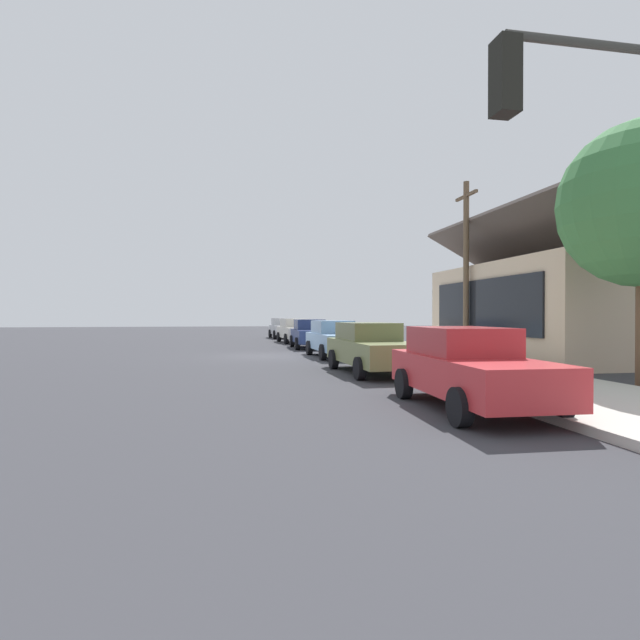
{
  "coord_description": "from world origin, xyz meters",
  "views": [
    {
      "loc": [
        22.55,
        -1.92,
        1.84
      ],
      "look_at": [
        -2.96,
        2.96,
        1.58
      ],
      "focal_mm": 28.33,
      "sensor_mm": 36.0,
      "label": 1
    }
  ],
  "objects_px": {
    "car_olive": "(371,347)",
    "traffic_light_main": "(630,167)",
    "car_skyblue": "(334,338)",
    "car_ivory": "(296,330)",
    "car_navy": "(310,333)",
    "car_cherry": "(468,367)",
    "car_silver": "(283,328)",
    "utility_pole_wooden": "(466,266)",
    "fire_hydrant_red": "(452,364)"
  },
  "relations": [
    {
      "from": "car_cherry",
      "to": "utility_pole_wooden",
      "type": "distance_m",
      "value": 12.39
    },
    {
      "from": "car_ivory",
      "to": "traffic_light_main",
      "type": "relative_size",
      "value": 0.9
    },
    {
      "from": "car_ivory",
      "to": "fire_hydrant_red",
      "type": "bearing_deg",
      "value": 0.72
    },
    {
      "from": "car_silver",
      "to": "car_ivory",
      "type": "xyz_separation_m",
      "value": [
        6.58,
        0.05,
        0.0
      ]
    },
    {
      "from": "car_skyblue",
      "to": "car_olive",
      "type": "relative_size",
      "value": 0.95
    },
    {
      "from": "fire_hydrant_red",
      "to": "car_olive",
      "type": "bearing_deg",
      "value": -149.47
    },
    {
      "from": "car_ivory",
      "to": "utility_pole_wooden",
      "type": "height_order",
      "value": "utility_pole_wooden"
    },
    {
      "from": "car_navy",
      "to": "car_olive",
      "type": "height_order",
      "value": "same"
    },
    {
      "from": "car_olive",
      "to": "traffic_light_main",
      "type": "xyz_separation_m",
      "value": [
        10.51,
        -0.14,
        2.67
      ]
    },
    {
      "from": "traffic_light_main",
      "to": "utility_pole_wooden",
      "type": "xyz_separation_m",
      "value": [
        -14.99,
        5.66,
        0.44
      ]
    },
    {
      "from": "car_silver",
      "to": "car_olive",
      "type": "relative_size",
      "value": 0.89
    },
    {
      "from": "car_ivory",
      "to": "car_olive",
      "type": "relative_size",
      "value": 0.96
    },
    {
      "from": "car_skyblue",
      "to": "car_cherry",
      "type": "distance_m",
      "value": 12.4
    },
    {
      "from": "car_skyblue",
      "to": "car_olive",
      "type": "xyz_separation_m",
      "value": [
        6.17,
        -0.16,
        0.0
      ]
    },
    {
      "from": "car_olive",
      "to": "car_cherry",
      "type": "xyz_separation_m",
      "value": [
        6.23,
        0.12,
        -0.0
      ]
    },
    {
      "from": "utility_pole_wooden",
      "to": "traffic_light_main",
      "type": "bearing_deg",
      "value": -20.69
    },
    {
      "from": "car_navy",
      "to": "car_cherry",
      "type": "bearing_deg",
      "value": 1.67
    },
    {
      "from": "car_cherry",
      "to": "traffic_light_main",
      "type": "xyz_separation_m",
      "value": [
        4.29,
        -0.26,
        2.68
      ]
    },
    {
      "from": "car_silver",
      "to": "car_cherry",
      "type": "height_order",
      "value": "same"
    },
    {
      "from": "utility_pole_wooden",
      "to": "fire_hydrant_red",
      "type": "distance_m",
      "value": 8.81
    },
    {
      "from": "utility_pole_wooden",
      "to": "car_skyblue",
      "type": "bearing_deg",
      "value": -107.59
    },
    {
      "from": "car_navy",
      "to": "utility_pole_wooden",
      "type": "xyz_separation_m",
      "value": [
        7.75,
        5.4,
        3.12
      ]
    },
    {
      "from": "car_navy",
      "to": "utility_pole_wooden",
      "type": "bearing_deg",
      "value": 36.55
    },
    {
      "from": "car_silver",
      "to": "fire_hydrant_red",
      "type": "distance_m",
      "value": 27.09
    },
    {
      "from": "car_navy",
      "to": "car_cherry",
      "type": "xyz_separation_m",
      "value": [
        18.45,
        -0.0,
        0.0
      ]
    },
    {
      "from": "car_ivory",
      "to": "traffic_light_main",
      "type": "distance_m",
      "value": 28.53
    },
    {
      "from": "car_navy",
      "to": "fire_hydrant_red",
      "type": "bearing_deg",
      "value": 7.08
    },
    {
      "from": "car_skyblue",
      "to": "fire_hydrant_red",
      "type": "height_order",
      "value": "car_skyblue"
    },
    {
      "from": "car_skyblue",
      "to": "utility_pole_wooden",
      "type": "xyz_separation_m",
      "value": [
        1.7,
        5.36,
        3.11
      ]
    },
    {
      "from": "car_skyblue",
      "to": "traffic_light_main",
      "type": "height_order",
      "value": "traffic_light_main"
    },
    {
      "from": "fire_hydrant_red",
      "to": "car_skyblue",
      "type": "bearing_deg",
      "value": -171.15
    },
    {
      "from": "car_cherry",
      "to": "traffic_light_main",
      "type": "bearing_deg",
      "value": -1.55
    },
    {
      "from": "car_silver",
      "to": "car_navy",
      "type": "distance_m",
      "value": 12.24
    },
    {
      "from": "car_navy",
      "to": "traffic_light_main",
      "type": "bearing_deg",
      "value": 1.03
    },
    {
      "from": "car_skyblue",
      "to": "car_cherry",
      "type": "relative_size",
      "value": 1.0
    },
    {
      "from": "car_silver",
      "to": "traffic_light_main",
      "type": "relative_size",
      "value": 0.84
    },
    {
      "from": "car_cherry",
      "to": "fire_hydrant_red",
      "type": "distance_m",
      "value": 3.92
    },
    {
      "from": "traffic_light_main",
      "to": "car_olive",
      "type": "bearing_deg",
      "value": 179.26
    },
    {
      "from": "car_navy",
      "to": "fire_hydrant_red",
      "type": "relative_size",
      "value": 6.2
    },
    {
      "from": "car_skyblue",
      "to": "utility_pole_wooden",
      "type": "relative_size",
      "value": 0.62
    },
    {
      "from": "car_cherry",
      "to": "traffic_light_main",
      "type": "distance_m",
      "value": 5.06
    },
    {
      "from": "car_ivory",
      "to": "utility_pole_wooden",
      "type": "bearing_deg",
      "value": 18.74
    },
    {
      "from": "car_ivory",
      "to": "car_navy",
      "type": "relative_size",
      "value": 1.07
    },
    {
      "from": "traffic_light_main",
      "to": "fire_hydrant_red",
      "type": "relative_size",
      "value": 7.32
    },
    {
      "from": "car_skyblue",
      "to": "car_olive",
      "type": "height_order",
      "value": "same"
    },
    {
      "from": "car_silver",
      "to": "utility_pole_wooden",
      "type": "height_order",
      "value": "utility_pole_wooden"
    },
    {
      "from": "fire_hydrant_red",
      "to": "traffic_light_main",
      "type": "bearing_deg",
      "value": -11.82
    },
    {
      "from": "car_ivory",
      "to": "car_navy",
      "type": "distance_m",
      "value": 5.67
    },
    {
      "from": "traffic_light_main",
      "to": "car_skyblue",
      "type": "bearing_deg",
      "value": 178.99
    },
    {
      "from": "car_ivory",
      "to": "car_cherry",
      "type": "relative_size",
      "value": 1.01
    }
  ]
}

